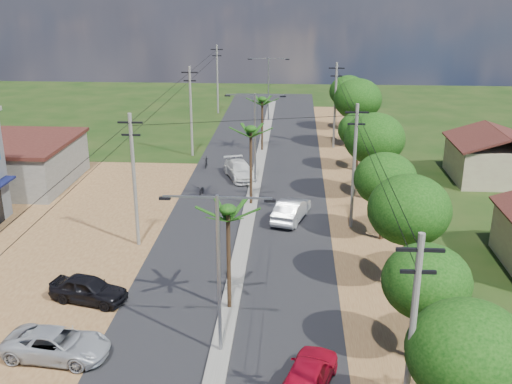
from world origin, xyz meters
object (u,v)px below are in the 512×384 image
car_red_near (308,376)px  car_white_far (240,170)px  car_silver_mid (291,210)px  car_parked_silver (57,345)px  car_parked_dark (89,290)px

car_red_near → car_white_far: size_ratio=0.90×
car_red_near → car_silver_mid: bearing=-71.1°
car_white_far → car_silver_mid: bearing=-84.7°
car_silver_mid → car_parked_silver: bearing=75.3°
car_red_near → car_silver_mid: 19.62m
car_silver_mid → car_red_near: bearing=109.0°
car_parked_dark → car_parked_silver: bearing=-163.5°
car_silver_mid → car_parked_dark: 16.80m
car_parked_dark → car_silver_mid: bearing=-27.4°
car_silver_mid → car_white_far: (-4.71, 9.78, -0.06)m
car_red_near → car_parked_silver: 11.80m
car_white_far → car_parked_dark: car_white_far is taller
car_parked_silver → car_parked_dark: (-0.26, 5.23, 0.05)m
car_parked_silver → car_parked_dark: size_ratio=1.15×
car_red_near → car_parked_silver: (-11.67, 1.70, -0.10)m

